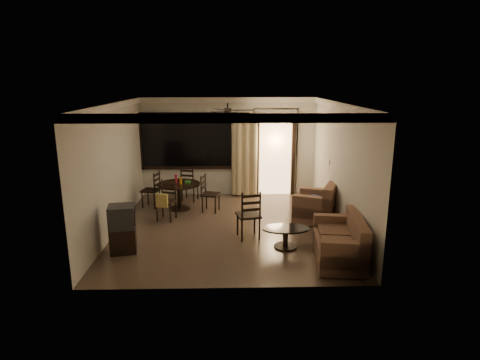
{
  "coord_description": "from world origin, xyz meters",
  "views": [
    {
      "loc": [
        0.04,
        -8.62,
        3.28
      ],
      "look_at": [
        0.27,
        0.2,
        1.06
      ],
      "focal_mm": 30.0,
      "sensor_mm": 36.0,
      "label": 1
    }
  ],
  "objects_px": {
    "dining_chair_west": "(152,196)",
    "sofa": "(342,243)",
    "dining_chair_east": "(210,201)",
    "side_chair": "(249,224)",
    "coffee_table": "(286,234)",
    "tv_cabinet": "(123,229)",
    "armchair": "(317,206)",
    "dining_chair_north": "(190,191)",
    "dining_table": "(179,189)",
    "dining_chair_south": "(166,208)"
  },
  "relations": [
    {
      "from": "dining_chair_south",
      "to": "side_chair",
      "type": "distance_m",
      "value": 2.25
    },
    {
      "from": "dining_chair_north",
      "to": "side_chair",
      "type": "distance_m",
      "value": 3.15
    },
    {
      "from": "dining_chair_east",
      "to": "dining_chair_north",
      "type": "height_order",
      "value": "same"
    },
    {
      "from": "dining_chair_east",
      "to": "coffee_table",
      "type": "height_order",
      "value": "dining_chair_east"
    },
    {
      "from": "dining_chair_north",
      "to": "sofa",
      "type": "distance_m",
      "value": 5.04
    },
    {
      "from": "dining_table",
      "to": "dining_chair_north",
      "type": "relative_size",
      "value": 1.15
    },
    {
      "from": "dining_chair_east",
      "to": "dining_chair_south",
      "type": "relative_size",
      "value": 1.0
    },
    {
      "from": "coffee_table",
      "to": "side_chair",
      "type": "distance_m",
      "value": 0.89
    },
    {
      "from": "armchair",
      "to": "dining_chair_south",
      "type": "bearing_deg",
      "value": -159.48
    },
    {
      "from": "dining_table",
      "to": "side_chair",
      "type": "height_order",
      "value": "side_chair"
    },
    {
      "from": "dining_table",
      "to": "dining_chair_east",
      "type": "bearing_deg",
      "value": -14.51
    },
    {
      "from": "dining_table",
      "to": "dining_chair_south",
      "type": "xyz_separation_m",
      "value": [
        -0.22,
        -0.83,
        -0.24
      ]
    },
    {
      "from": "dining_table",
      "to": "dining_chair_west",
      "type": "distance_m",
      "value": 0.83
    },
    {
      "from": "dining_chair_west",
      "to": "dining_chair_east",
      "type": "bearing_deg",
      "value": 89.56
    },
    {
      "from": "dining_chair_south",
      "to": "tv_cabinet",
      "type": "distance_m",
      "value": 1.91
    },
    {
      "from": "tv_cabinet",
      "to": "dining_table",
      "type": "bearing_deg",
      "value": 63.45
    },
    {
      "from": "dining_table",
      "to": "dining_chair_west",
      "type": "xyz_separation_m",
      "value": [
        -0.76,
        0.21,
        -0.26
      ]
    },
    {
      "from": "dining_chair_east",
      "to": "side_chair",
      "type": "height_order",
      "value": "side_chair"
    },
    {
      "from": "tv_cabinet",
      "to": "side_chair",
      "type": "height_order",
      "value": "side_chair"
    },
    {
      "from": "dining_chair_east",
      "to": "armchair",
      "type": "bearing_deg",
      "value": -93.46
    },
    {
      "from": "tv_cabinet",
      "to": "dining_chair_south",
      "type": "bearing_deg",
      "value": 62.68
    },
    {
      "from": "dining_chair_west",
      "to": "tv_cabinet",
      "type": "relative_size",
      "value": 1.01
    },
    {
      "from": "dining_table",
      "to": "dining_chair_east",
      "type": "relative_size",
      "value": 1.15
    },
    {
      "from": "sofa",
      "to": "coffee_table",
      "type": "relative_size",
      "value": 1.74
    },
    {
      "from": "dining_chair_west",
      "to": "side_chair",
      "type": "distance_m",
      "value": 3.31
    },
    {
      "from": "dining_chair_west",
      "to": "sofa",
      "type": "distance_m",
      "value": 5.33
    },
    {
      "from": "dining_chair_west",
      "to": "dining_chair_south",
      "type": "bearing_deg",
      "value": 42.16
    },
    {
      "from": "dining_chair_east",
      "to": "side_chair",
      "type": "xyz_separation_m",
      "value": [
        0.9,
        -1.8,
        0.03
      ]
    },
    {
      "from": "dining_chair_south",
      "to": "sofa",
      "type": "distance_m",
      "value": 4.28
    },
    {
      "from": "armchair",
      "to": "coffee_table",
      "type": "height_order",
      "value": "armchair"
    },
    {
      "from": "dining_chair_west",
      "to": "side_chair",
      "type": "relative_size",
      "value": 0.9
    },
    {
      "from": "armchair",
      "to": "dining_chair_west",
      "type": "bearing_deg",
      "value": -172.93
    },
    {
      "from": "sofa",
      "to": "coffee_table",
      "type": "height_order",
      "value": "sofa"
    },
    {
      "from": "armchair",
      "to": "side_chair",
      "type": "xyz_separation_m",
      "value": [
        -1.67,
        -0.97,
        -0.06
      ]
    },
    {
      "from": "dining_chair_west",
      "to": "dining_chair_north",
      "type": "bearing_deg",
      "value": 134.5
    },
    {
      "from": "dining_chair_north",
      "to": "dining_chair_south",
      "type": "bearing_deg",
      "value": 90.0
    },
    {
      "from": "dining_chair_west",
      "to": "armchair",
      "type": "height_order",
      "value": "dining_chair_west"
    },
    {
      "from": "dining_chair_west",
      "to": "sofa",
      "type": "relative_size",
      "value": 0.58
    },
    {
      "from": "dining_chair_north",
      "to": "sofa",
      "type": "height_order",
      "value": "dining_chair_north"
    },
    {
      "from": "dining_table",
      "to": "dining_chair_north",
      "type": "bearing_deg",
      "value": 75.71
    },
    {
      "from": "dining_chair_west",
      "to": "tv_cabinet",
      "type": "height_order",
      "value": "dining_chair_west"
    },
    {
      "from": "tv_cabinet",
      "to": "side_chair",
      "type": "xyz_separation_m",
      "value": [
        2.48,
        0.65,
        -0.16
      ]
    },
    {
      "from": "dining_table",
      "to": "dining_chair_west",
      "type": "relative_size",
      "value": 1.15
    },
    {
      "from": "dining_chair_south",
      "to": "dining_chair_north",
      "type": "relative_size",
      "value": 1.0
    },
    {
      "from": "dining_chair_east",
      "to": "sofa",
      "type": "height_order",
      "value": "dining_chair_east"
    },
    {
      "from": "dining_chair_north",
      "to": "sofa",
      "type": "bearing_deg",
      "value": 143.72
    },
    {
      "from": "dining_table",
      "to": "dining_chair_south",
      "type": "relative_size",
      "value": 1.15
    },
    {
      "from": "dining_chair_west",
      "to": "dining_chair_north",
      "type": "xyz_separation_m",
      "value": [
        0.96,
        0.55,
        0.0
      ]
    },
    {
      "from": "dining_chair_south",
      "to": "tv_cabinet",
      "type": "height_order",
      "value": "dining_chair_south"
    },
    {
      "from": "dining_chair_north",
      "to": "side_chair",
      "type": "xyz_separation_m",
      "value": [
        1.51,
        -2.77,
        0.03
      ]
    }
  ]
}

